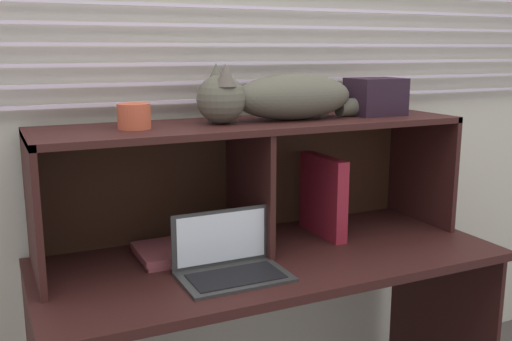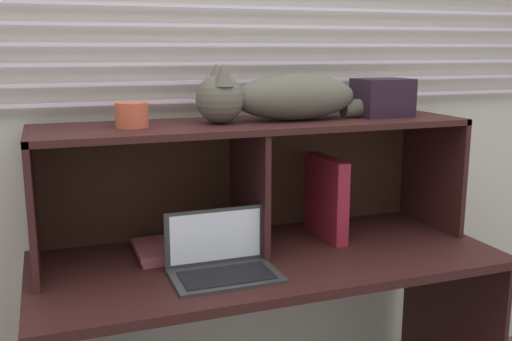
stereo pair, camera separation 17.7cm
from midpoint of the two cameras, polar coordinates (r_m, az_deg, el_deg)
The scene contains 9 objects.
back_panel_with_blinds at distance 2.23m, azimuth 0.11°, elevation 7.47°, with size 4.40×0.08×2.50m.
desk at distance 2.05m, azimuth 3.76°, elevation -11.91°, with size 1.56×0.67×0.74m.
hutch_shelf_unit at distance 2.06m, azimuth 2.04°, elevation 1.39°, with size 1.50×0.39×0.44m.
cat at distance 2.04m, azimuth 4.95°, elevation 7.15°, with size 0.78×0.19×0.20m.
laptop at distance 1.83m, azimuth -0.55°, elevation -8.95°, with size 0.33×0.22×0.19m.
binder_upright at distance 2.18m, azimuth 9.20°, elevation -2.63°, with size 0.05×0.27×0.30m, color maroon.
book_stack at distance 2.01m, azimuth -6.83°, elevation -7.80°, with size 0.17×0.23×0.04m.
small_basket at distance 1.88m, azimuth -9.44°, elevation 5.37°, with size 0.10×0.10×0.08m, color #BD5035.
storage_box at distance 2.24m, azimuth 14.50°, elevation 6.93°, with size 0.19×0.16×0.14m, color black.
Camera 2 is at (-0.68, -1.57, 1.43)m, focal length 40.87 mm.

